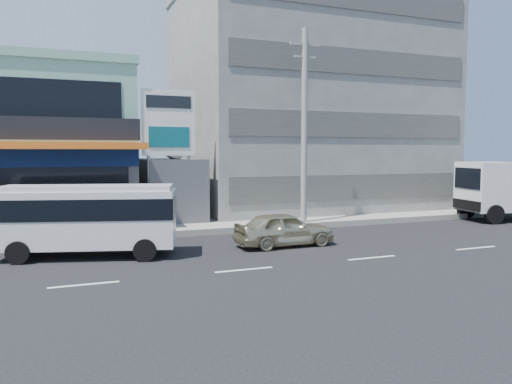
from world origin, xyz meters
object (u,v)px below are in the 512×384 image
shop_building (8,150)px  concrete_building (306,105)px  sedan (284,229)px  billboard (169,130)px  minibus (88,215)px  satellite_dish (171,158)px  motorcycle_rider (10,232)px  utility_pole_near (304,127)px

shop_building → concrete_building: concrete_building is taller
shop_building → sedan: shop_building is taller
billboard → minibus: (-4.13, -5.17, -3.34)m
satellite_dish → sedan: size_ratio=0.36×
minibus → sedan: 7.72m
billboard → motorcycle_rider: size_ratio=3.40×
billboard → satellite_dish: bearing=74.5°
concrete_building → billboard: (-10.50, -5.80, -2.07)m
shop_building → satellite_dish: (8.00, -2.95, -0.42)m
concrete_building → motorcycle_rider: size_ratio=7.88×
utility_pole_near → minibus: 11.71m
shop_building → utility_pole_near: bearing=-25.1°
minibus → motorcycle_rider: bearing=135.6°
satellite_dish → sedan: bearing=-68.7°
shop_building → utility_pole_near: (14.00, -6.55, 1.15)m
shop_building → motorcycle_rider: 7.91m
minibus → motorcycle_rider: size_ratio=3.28×
billboard → utility_pole_near: (6.50, -1.80, 0.22)m
motorcycle_rider → sedan: bearing=-18.4°
shop_building → satellite_dish: 8.54m
billboard → sedan: (3.50, -5.89, -4.22)m
sedan → concrete_building: bearing=-32.3°
concrete_building → sedan: 15.01m
concrete_building → sedan: (-7.00, -11.69, -6.29)m
utility_pole_near → minibus: (-10.63, -3.37, -3.57)m
utility_pole_near → sedan: bearing=-126.2°
satellite_dish → utility_pole_near: bearing=-31.0°
satellite_dish → utility_pole_near: 7.17m
concrete_building → billboard: concrete_building is taller
concrete_building → satellite_dish: concrete_building is taller
motorcycle_rider → billboard: bearing=19.1°
billboard → motorcycle_rider: (-6.95, -2.41, -4.26)m
billboard → utility_pole_near: 6.75m
shop_building → motorcycle_rider: (0.55, -7.15, -3.33)m
utility_pole_near → minibus: utility_pole_near is taller
minibus → sedan: minibus is taller
utility_pole_near → sedan: 6.74m
minibus → concrete_building: bearing=36.9°
billboard → sedan: 8.05m
billboard → minibus: bearing=-128.6°
billboard → utility_pole_near: utility_pole_near is taller
shop_building → concrete_building: size_ratio=0.77×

